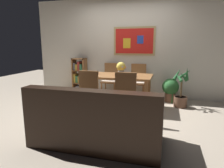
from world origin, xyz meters
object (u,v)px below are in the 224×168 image
at_px(bookshelf, 80,78).
at_px(dining_chair_far_right, 138,79).
at_px(dining_chair_near_left, 91,89).
at_px(tv_remote, 133,76).
at_px(flower_vase, 121,68).
at_px(potted_palm, 181,94).
at_px(potted_ivy, 170,89).
at_px(dining_table, 117,79).
at_px(leather_couch, 96,123).
at_px(dining_chair_near_right, 127,92).
at_px(dining_chair_far_left, 111,78).

bearing_deg(bookshelf, dining_chair_far_right, -3.19).
distance_m(dining_chair_near_left, tv_remote, 0.96).
distance_m(flower_vase, tv_remote, 0.35).
xyz_separation_m(potted_palm, flower_vase, (-1.29, -0.40, 0.58)).
bearing_deg(dining_chair_far_right, potted_ivy, 1.00).
bearing_deg(flower_vase, dining_table, 154.59).
relative_size(dining_chair_far_right, leather_couch, 0.51).
distance_m(dining_table, bookshelf, 1.53).
bearing_deg(leather_couch, dining_chair_near_right, 78.32).
height_order(bookshelf, flower_vase, bookshelf).
bearing_deg(dining_chair_far_left, dining_chair_near_left, -89.13).
height_order(dining_chair_far_right, tv_remote, dining_chair_far_right).
bearing_deg(bookshelf, potted_ivy, -1.82).
bearing_deg(dining_chair_far_left, leather_couch, -78.42).
bearing_deg(potted_ivy, dining_chair_far_right, -179.00).
height_order(leather_couch, potted_ivy, leather_couch).
bearing_deg(dining_table, dining_chair_near_right, -64.08).
relative_size(potted_palm, tv_remote, 6.02).
height_order(bookshelf, tv_remote, bookshelf).
height_order(dining_chair_near_left, potted_ivy, dining_chair_near_left).
height_order(dining_chair_near_left, leather_couch, dining_chair_near_left).
relative_size(dining_chair_far_left, tv_remote, 5.93).
relative_size(dining_chair_near_left, tv_remote, 5.93).
distance_m(potted_ivy, flower_vase, 1.43).
bearing_deg(dining_chair_near_right, bookshelf, 136.87).
relative_size(dining_chair_far_right, bookshelf, 0.89).
bearing_deg(potted_ivy, dining_table, -147.82).
bearing_deg(leather_couch, bookshelf, 119.03).
distance_m(dining_chair_far_right, dining_chair_far_left, 0.73).
distance_m(dining_chair_far_left, potted_ivy, 1.54).
relative_size(dining_chair_near_right, leather_couch, 0.51).
relative_size(dining_chair_far_right, tv_remote, 5.93).
bearing_deg(dining_table, dining_chair_far_left, 116.68).
distance_m(dining_table, potted_palm, 1.46).
height_order(dining_chair_near_right, bookshelf, bookshelf).
relative_size(potted_palm, flower_vase, 3.15).
xyz_separation_m(dining_chair_near_left, leather_couch, (0.49, -1.05, -0.22)).
xyz_separation_m(leather_couch, potted_ivy, (1.01, 2.51, 0.02)).
bearing_deg(dining_chair_far_right, bookshelf, 176.81).
height_order(dining_chair_far_right, potted_ivy, dining_chair_far_right).
height_order(dining_table, dining_chair_near_right, dining_chair_near_right).
xyz_separation_m(leather_couch, potted_palm, (1.24, 2.14, -0.00)).
distance_m(potted_ivy, potted_palm, 0.44).
xyz_separation_m(dining_chair_near_left, potted_ivy, (1.51, 1.46, -0.21)).
xyz_separation_m(dining_chair_near_right, potted_palm, (1.02, 1.10, -0.23)).
relative_size(leather_couch, flower_vase, 6.12).
height_order(dining_chair_far_right, leather_couch, dining_chair_far_right).
xyz_separation_m(dining_chair_near_right, bookshelf, (-1.65, 1.55, -0.06)).
height_order(dining_table, potted_ivy, dining_table).
xyz_separation_m(dining_table, bookshelf, (-1.29, 0.81, -0.16)).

